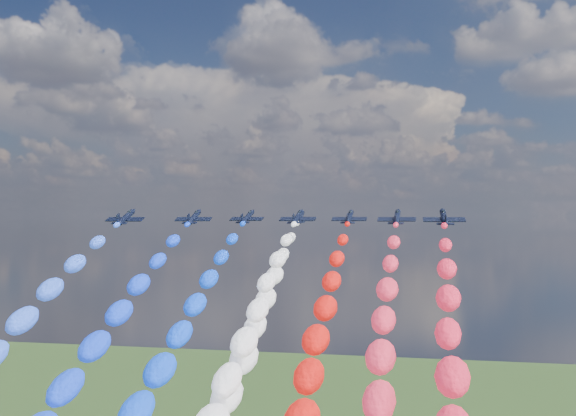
# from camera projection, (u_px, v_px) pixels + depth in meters

# --- Properties ---
(jet_0) EXTENTS (8.13, 10.91, 5.68)m
(jet_0) POSITION_uv_depth(u_px,v_px,m) (126.00, 217.00, 145.06)
(jet_0) COLOR black
(jet_1) EXTENTS (8.25, 10.99, 5.68)m
(jet_1) POSITION_uv_depth(u_px,v_px,m) (194.00, 217.00, 153.07)
(jet_1) COLOR black
(jet_2) EXTENTS (8.57, 11.22, 5.68)m
(jet_2) POSITION_uv_depth(u_px,v_px,m) (247.00, 217.00, 164.09)
(jet_2) COLOR black
(trail_2) EXTENTS (6.34, 113.92, 61.79)m
(trail_2) POSITION_uv_depth(u_px,v_px,m) (149.00, 409.00, 106.96)
(trail_2) COLOR blue
(jet_3) EXTENTS (8.25, 10.99, 5.68)m
(jet_3) POSITION_uv_depth(u_px,v_px,m) (298.00, 217.00, 156.70)
(jet_3) COLOR black
(jet_4) EXTENTS (8.22, 10.97, 5.68)m
(jet_4) POSITION_uv_depth(u_px,v_px,m) (300.00, 217.00, 172.86)
(jet_4) COLOR black
(trail_4) EXTENTS (6.34, 113.92, 61.79)m
(trail_4) POSITION_uv_depth(u_px,v_px,m) (235.00, 395.00, 115.72)
(trail_4) COLOR silver
(jet_5) EXTENTS (7.88, 10.73, 5.68)m
(jet_5) POSITION_uv_depth(u_px,v_px,m) (349.00, 217.00, 159.23)
(jet_5) COLOR black
(jet_6) EXTENTS (8.07, 10.86, 5.68)m
(jet_6) POSITION_uv_depth(u_px,v_px,m) (397.00, 217.00, 145.36)
(jet_6) COLOR black
(jet_7) EXTENTS (8.53, 11.19, 5.68)m
(jet_7) POSITION_uv_depth(u_px,v_px,m) (444.00, 218.00, 132.93)
(jet_7) COLOR black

